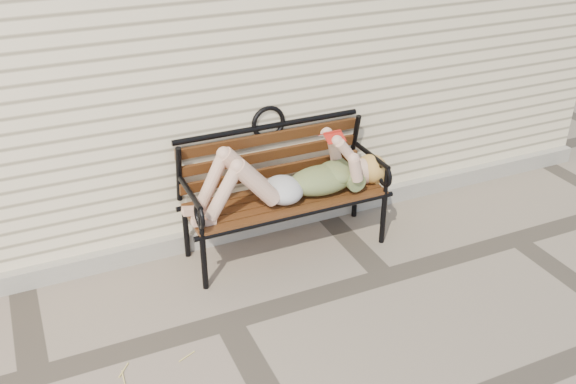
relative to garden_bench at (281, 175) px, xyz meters
name	(u,v)px	position (x,y,z in m)	size (l,w,h in m)	color
ground	(228,322)	(-0.73, -0.76, -0.62)	(80.00, 80.00, 0.00)	#76695B
house_wall	(114,7)	(-0.73, 2.24, 0.88)	(8.00, 4.00, 3.00)	#F2E2BD
foundation_strip	(187,241)	(-0.73, 0.21, -0.54)	(8.00, 0.10, 0.15)	#A69F96
garden_bench	(281,175)	(0.00, 0.00, 0.00)	(1.70, 0.68, 1.10)	black
reading_woman	(289,178)	(0.01, -0.13, 0.04)	(1.60, 0.36, 0.50)	#0B3F4F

